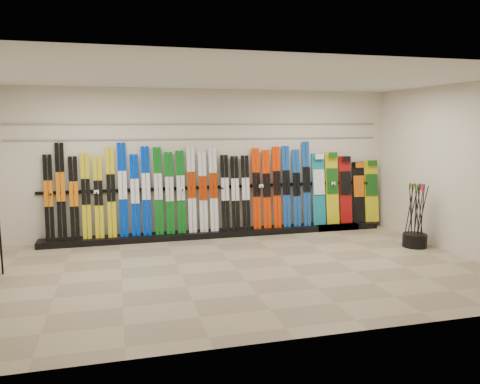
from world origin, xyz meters
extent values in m
plane|color=gray|center=(0.00, 0.00, 0.00)|extent=(8.00, 8.00, 0.00)
plane|color=beige|center=(0.00, 2.50, 1.50)|extent=(8.00, 0.00, 8.00)
plane|color=beige|center=(4.00, 0.00, 1.50)|extent=(0.00, 5.00, 5.00)
plane|color=silver|center=(0.00, 0.00, 3.00)|extent=(8.00, 8.00, 0.00)
cube|color=black|center=(0.22, 2.28, 0.06)|extent=(8.00, 0.40, 0.12)
cube|color=black|center=(-3.04, 2.33, 0.93)|extent=(0.17, 0.21, 1.62)
cube|color=black|center=(-2.83, 2.34, 1.04)|extent=(0.17, 0.24, 1.83)
cube|color=black|center=(-2.60, 2.33, 0.91)|extent=(0.17, 0.21, 1.57)
cube|color=gold|center=(-2.38, 2.33, 0.94)|extent=(0.17, 0.22, 1.64)
cube|color=gold|center=(-2.15, 2.33, 0.91)|extent=(0.17, 0.21, 1.58)
cube|color=gold|center=(-1.91, 2.34, 0.99)|extent=(0.17, 0.23, 1.74)
cube|color=#0030B9|center=(-1.69, 2.34, 1.03)|extent=(0.17, 0.24, 1.82)
cube|color=#0030B9|center=(-1.46, 2.33, 0.92)|extent=(0.17, 0.21, 1.59)
cube|color=#0030B9|center=(-1.25, 2.34, 0.99)|extent=(0.17, 0.23, 1.75)
cube|color=#0A6015|center=(-1.01, 2.34, 0.98)|extent=(0.17, 0.23, 1.73)
cube|color=#0A6015|center=(-0.79, 2.33, 0.93)|extent=(0.17, 0.21, 1.63)
cube|color=#0A6015|center=(-0.56, 2.33, 0.95)|extent=(0.17, 0.22, 1.65)
cube|color=silver|center=(-0.34, 2.34, 1.00)|extent=(0.17, 0.23, 1.75)
cube|color=silver|center=(-0.11, 2.33, 0.93)|extent=(0.17, 0.21, 1.62)
cube|color=silver|center=(0.11, 2.33, 0.97)|extent=(0.17, 0.22, 1.70)
cube|color=black|center=(0.35, 2.32, 0.89)|extent=(0.17, 0.21, 1.55)
cube|color=black|center=(0.56, 2.32, 0.88)|extent=(0.17, 0.20, 1.52)
cube|color=black|center=(0.79, 2.32, 0.89)|extent=(0.17, 0.20, 1.53)
cube|color=red|center=(1.02, 2.33, 0.96)|extent=(0.17, 0.22, 1.68)
cube|color=red|center=(1.25, 2.33, 0.94)|extent=(0.17, 0.22, 1.64)
cube|color=red|center=(1.48, 2.33, 0.97)|extent=(0.17, 0.22, 1.71)
cube|color=#134597|center=(1.69, 2.33, 0.98)|extent=(0.17, 0.23, 1.72)
cube|color=#134597|center=(1.92, 2.33, 0.94)|extent=(0.17, 0.22, 1.64)
cube|color=#134597|center=(2.15, 2.34, 1.02)|extent=(0.17, 0.24, 1.81)
cube|color=#14728C|center=(2.45, 2.36, 0.89)|extent=(0.29, 0.24, 1.55)
cube|color=gold|center=(2.77, 2.36, 0.90)|extent=(0.29, 0.24, 1.57)
cube|color=#990C0C|center=(3.09, 2.35, 0.86)|extent=(0.28, 0.23, 1.48)
cube|color=black|center=(3.41, 2.34, 0.79)|extent=(0.28, 0.21, 1.34)
cube|color=gold|center=(3.73, 2.35, 0.81)|extent=(0.33, 0.22, 1.38)
cylinder|color=black|center=(3.60, 0.51, 0.12)|extent=(0.45, 0.45, 0.25)
cylinder|color=black|center=(3.65, 0.55, 0.61)|extent=(0.13, 0.09, 1.18)
cylinder|color=black|center=(3.53, 0.55, 0.61)|extent=(0.12, 0.11, 1.17)
cylinder|color=black|center=(3.62, 0.40, 0.61)|extent=(0.14, 0.12, 1.17)
cylinder|color=black|center=(3.53, 0.44, 0.61)|extent=(0.02, 0.02, 1.18)
cylinder|color=black|center=(3.59, 0.34, 0.61)|extent=(0.14, 0.15, 1.17)
cylinder|color=black|center=(3.64, 0.55, 0.61)|extent=(0.12, 0.03, 1.18)
cylinder|color=black|center=(3.72, 0.50, 0.61)|extent=(0.09, 0.15, 1.17)
cylinder|color=black|center=(3.54, 0.66, 0.61)|extent=(0.15, 0.06, 1.17)
cylinder|color=black|center=(3.66, 0.49, 0.61)|extent=(0.14, 0.04, 1.18)
cylinder|color=black|center=(3.51, 0.55, 0.61)|extent=(0.10, 0.07, 1.18)
cylinder|color=black|center=(3.57, 0.60, 0.61)|extent=(0.15, 0.12, 1.17)
cube|color=gray|center=(0.00, 2.48, 2.00)|extent=(7.60, 0.02, 0.03)
cube|color=gray|center=(0.00, 2.48, 2.30)|extent=(7.60, 0.02, 0.03)
camera|label=1|loc=(-1.79, -6.95, 2.30)|focal=35.00mm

